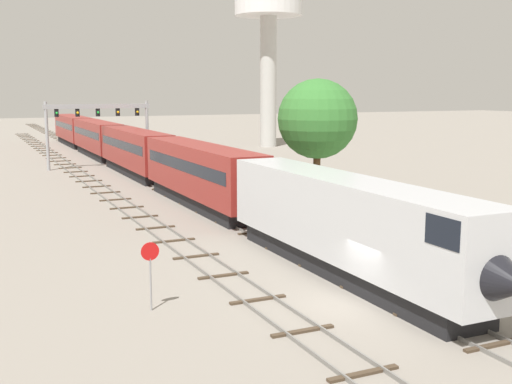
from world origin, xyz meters
The scene contains 8 objects.
ground_plane centered at (0.00, 0.00, 0.00)m, with size 400.00×400.00×0.00m, color gray.
track_main centered at (2.00, 60.00, 0.07)m, with size 2.60×200.00×0.16m.
track_near centered at (-3.50, 40.00, 0.07)m, with size 2.60×160.00×0.16m.
passenger_train centered at (2.00, 45.69, 2.61)m, with size 3.04×104.06×4.80m.
signal_gantry centered at (-0.25, 52.99, 5.70)m, with size 12.10×0.49×7.74m.
water_tower centered at (29.99, 70.50, 20.73)m, with size 10.74×10.74×25.82m.
stop_sign centered at (-8.00, 2.73, 1.87)m, with size 0.76×0.08×2.88m.
trackside_tree_left centered at (10.18, 20.70, 6.77)m, with size 6.12×6.12×9.86m.
Camera 1 is at (-14.61, -22.01, 8.97)m, focal length 44.87 mm.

